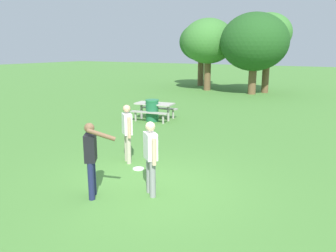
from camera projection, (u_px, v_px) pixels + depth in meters
ground_plane at (149, 188)px, 7.74m from camera, size 120.00×120.00×0.00m
person_thrower at (127, 130)px, 9.31m from camera, size 0.48×0.43×1.64m
person_catcher at (151, 154)px, 7.20m from camera, size 0.48×0.43×1.64m
person_bystander at (91, 154)px, 7.08m from camera, size 0.83×0.52×1.64m
frisbee at (138, 169)px, 8.97m from camera, size 0.30×0.30×0.03m
picnic_table_near at (155, 108)px, 15.05m from camera, size 1.87×1.63×0.77m
trash_can_beside_table at (152, 110)px, 14.82m from camera, size 0.59×0.59×0.96m
tree_tall_left at (201, 42)px, 28.55m from camera, size 3.73×3.73×5.27m
tree_broad_center at (208, 41)px, 25.21m from camera, size 3.93×3.93×5.36m
tree_far_right at (254, 42)px, 23.00m from camera, size 4.63×4.63×5.56m
tree_slender_mid at (268, 34)px, 23.65m from camera, size 3.25×3.25×5.60m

